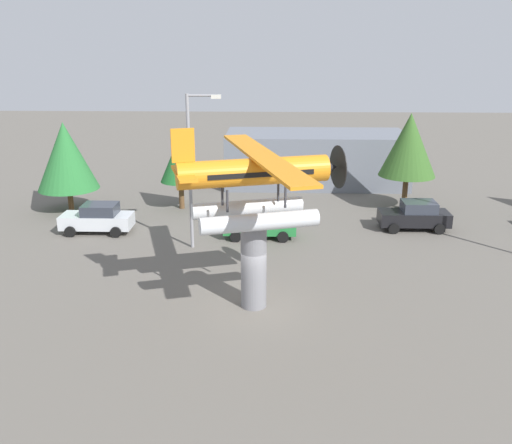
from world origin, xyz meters
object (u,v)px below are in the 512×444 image
Objects in this scene: car_far_black at (415,215)px; storefront_building at (316,158)px; tree_center_back at (409,145)px; streetlight_primary at (193,162)px; display_pedestal at (254,265)px; car_near_silver at (98,218)px; floatplane_monument at (257,183)px; car_mid_green at (261,223)px; tree_west at (66,156)px; tree_east at (180,159)px.

storefront_building is (-5.29, 11.35, 1.16)m from car_far_black.
tree_center_back is (5.62, -6.96, 2.36)m from storefront_building.
streetlight_primary reaches higher than tree_center_back.
car_near_silver is at bearing 135.74° from display_pedestal.
car_far_black is at bearing -65.02° from storefront_building.
display_pedestal reaches higher than car_near_silver.
floatplane_monument is at bearing -100.39° from storefront_building.
car_far_black is (9.35, 1.73, 0.00)m from car_mid_green.
tree_center_back is at bearing -147.71° from car_mid_green.
streetlight_primary is at bearing -35.92° from tree_west.
tree_east is (-14.93, 3.98, 2.53)m from car_far_black.
car_far_black is at bearing -14.92° from tree_east.
display_pedestal is 18.11m from tree_center_back.
tree_center_back is at bearing -163.98° from car_near_silver.
car_mid_green is at bearing 89.41° from display_pedestal.
tree_center_back reaches higher than car_mid_green.
car_near_silver is 1.00× the size of car_far_black.
tree_east is (7.46, 0.69, -0.32)m from tree_west.
streetlight_primary is 0.59× the size of storefront_building.
floatplane_monument reaches higher than tree_west.
streetlight_primary is 1.70× the size of tree_east.
car_mid_green is at bearing -45.64° from tree_east.
car_near_silver is at bearing 3.59° from car_far_black.
display_pedestal is at bearing -47.10° from tree_west.
display_pedestal is 0.90× the size of car_near_silver.
car_mid_green is 11.98m from tree_center_back.
car_far_black is at bearing 32.21° from floatplane_monument.
tree_west is at bearing -154.77° from storefront_building.
car_far_black is 12.57m from storefront_building.
floatplane_monument reaches higher than tree_east.
tree_east is (-1.99, 7.54, -1.44)m from streetlight_primary.
streetlight_primary is 15.47m from tree_center_back.
storefront_building is 2.17× the size of tree_center_back.
streetlight_primary reaches higher than car_far_black.
display_pedestal is 19.12m from tree_west.
display_pedestal is 8.44m from streetlight_primary.
car_mid_green is 14.27m from tree_west.
tree_center_back is (9.68, 6.12, 3.53)m from car_mid_green.
streetlight_primary reaches higher than floatplane_monument.
tree_center_back is at bearing -51.07° from storefront_building.
car_near_silver is at bearing -54.05° from tree_west.
tree_east is at bearing -14.92° from car_far_black.
tree_center_back is (9.65, 15.00, -1.06)m from floatplane_monument.
floatplane_monument is at bearing -46.75° from tree_west.
streetlight_primary is (6.20, -2.36, 3.97)m from car_near_silver.
display_pedestal is at bearing 48.46° from car_far_black.
floatplane_monument is 19.17m from tree_west.
storefront_building is (4.06, 13.08, 1.16)m from car_mid_green.
floatplane_monument is (0.13, 0.04, 3.57)m from display_pedestal.
storefront_building is (4.03, 21.96, -3.43)m from floatplane_monument.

